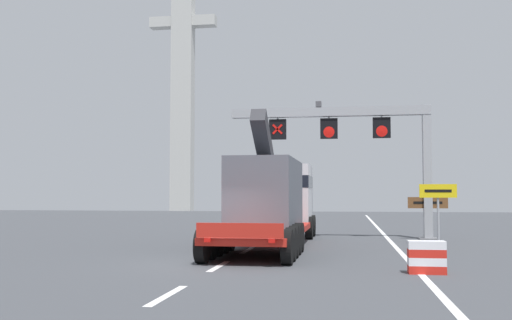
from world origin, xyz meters
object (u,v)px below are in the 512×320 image
object	(u,v)px
overhead_lane_gantry	(358,134)
tourist_info_sign_brown	(428,206)
heavy_haul_truck_red	(275,199)
exit_sign_yellow	(438,198)
crash_barrier_striped	(427,257)
bridge_pylon_distant	(183,55)

from	to	relation	value
overhead_lane_gantry	tourist_info_sign_brown	xyz separation A→B (m)	(3.30, 0.01, -3.59)
heavy_haul_truck_red	exit_sign_yellow	distance (m)	7.04
crash_barrier_striped	tourist_info_sign_brown	bearing A→B (deg)	82.22
tourist_info_sign_brown	crash_barrier_striped	distance (m)	12.76
overhead_lane_gantry	exit_sign_yellow	bearing A→B (deg)	-43.82
heavy_haul_truck_red	tourist_info_sign_brown	bearing A→B (deg)	28.75
heavy_haul_truck_red	crash_barrier_striped	bearing A→B (deg)	-58.90
heavy_haul_truck_red	tourist_info_sign_brown	world-z (taller)	heavy_haul_truck_red
heavy_haul_truck_red	bridge_pylon_distant	xyz separation A→B (m)	(-18.40, 49.78, 18.80)
exit_sign_yellow	crash_barrier_striped	distance (m)	9.68
overhead_lane_gantry	crash_barrier_striped	world-z (taller)	overhead_lane_gantry
overhead_lane_gantry	exit_sign_yellow	xyz separation A→B (m)	(3.31, -3.18, -3.17)
overhead_lane_gantry	exit_sign_yellow	world-z (taller)	overhead_lane_gantry
heavy_haul_truck_red	bridge_pylon_distant	distance (m)	56.30
crash_barrier_striped	bridge_pylon_distant	bearing A→B (deg)	112.03
crash_barrier_striped	heavy_haul_truck_red	bearing A→B (deg)	121.10
overhead_lane_gantry	crash_barrier_striped	distance (m)	13.53
overhead_lane_gantry	bridge_pylon_distant	world-z (taller)	bridge_pylon_distant
heavy_haul_truck_red	overhead_lane_gantry	bearing A→B (deg)	46.01
exit_sign_yellow	tourist_info_sign_brown	distance (m)	3.22
crash_barrier_striped	bridge_pylon_distant	size ratio (longest dim) A/B	0.02
exit_sign_yellow	bridge_pylon_distant	size ratio (longest dim) A/B	0.06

